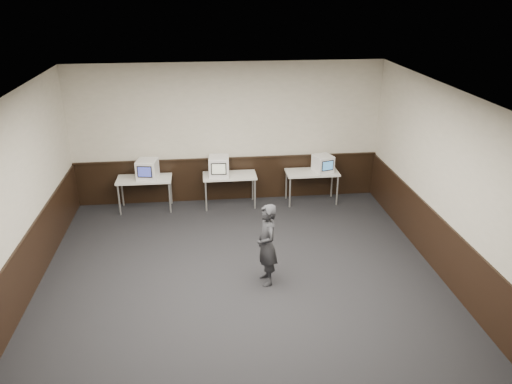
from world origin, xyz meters
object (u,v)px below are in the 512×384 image
at_px(desk_center, 230,178).
at_px(emac_right, 323,164).
at_px(emac_center, 219,166).
at_px(emac_left, 147,169).
at_px(desk_left, 144,181).
at_px(person, 267,245).
at_px(desk_right, 312,175).

bearing_deg(desk_center, emac_right, -0.89).
bearing_deg(desk_center, emac_center, -175.67).
xyz_separation_m(emac_center, emac_right, (2.37, -0.02, -0.03)).
bearing_deg(emac_center, emac_left, -176.36).
height_order(desk_left, desk_center, same).
distance_m(desk_left, person, 4.01).
bearing_deg(desk_left, desk_right, 0.00).
bearing_deg(emac_right, desk_left, 162.71).
distance_m(desk_right, emac_left, 3.72).
bearing_deg(desk_right, desk_center, 180.00).
bearing_deg(desk_center, desk_left, 180.00).
xyz_separation_m(desk_right, emac_center, (-2.13, -0.02, 0.30)).
height_order(emac_right, person, person).
relative_size(desk_right, emac_center, 2.36).
xyz_separation_m(emac_left, person, (2.23, -3.25, -0.25)).
height_order(desk_center, emac_right, emac_right).
distance_m(emac_center, emac_right, 2.37).
distance_m(desk_right, emac_center, 2.15).
bearing_deg(emac_left, person, -45.95).
bearing_deg(person, emac_left, -154.98).
distance_m(desk_left, desk_center, 1.90).
relative_size(emac_center, person, 0.35).
height_order(desk_center, person, person).
height_order(desk_left, person, person).
distance_m(desk_right, person, 3.59).
height_order(desk_right, emac_center, emac_center).
height_order(emac_center, emac_right, emac_center).
xyz_separation_m(emac_left, emac_right, (3.95, -0.02, -0.02)).
xyz_separation_m(desk_left, desk_center, (1.90, 0.00, 0.00)).
distance_m(emac_right, person, 3.67).
xyz_separation_m(desk_right, emac_right, (0.24, -0.03, 0.27)).
xyz_separation_m(emac_left, emac_center, (1.58, -0.00, 0.01)).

